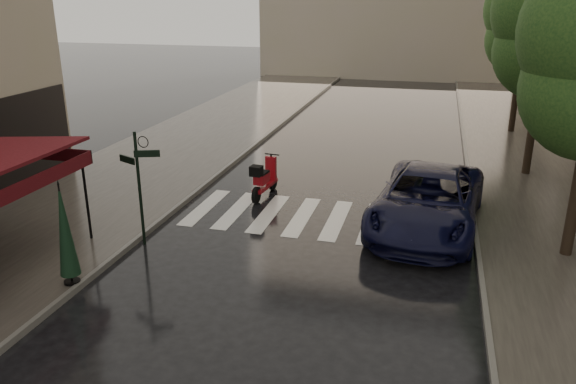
% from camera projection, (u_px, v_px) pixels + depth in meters
% --- Properties ---
extents(ground, '(120.00, 120.00, 0.00)m').
position_uv_depth(ground, '(127.00, 307.00, 12.10)').
color(ground, black).
rests_on(ground, ground).
extents(sidewalk_near, '(6.00, 60.00, 0.12)m').
position_uv_depth(sidewalk_near, '(177.00, 149.00, 24.10)').
color(sidewalk_near, '#38332D').
rests_on(sidewalk_near, ground).
extents(sidewalk_far, '(5.50, 60.00, 0.12)m').
position_uv_depth(sidewalk_far, '(547.00, 176.00, 20.55)').
color(sidewalk_far, '#38332D').
rests_on(sidewalk_far, ground).
extents(curb_near, '(0.12, 60.00, 0.16)m').
position_uv_depth(curb_near, '(245.00, 154.00, 23.36)').
color(curb_near, '#595651').
rests_on(curb_near, ground).
extents(curb_far, '(0.12, 60.00, 0.16)m').
position_uv_depth(curb_far, '(467.00, 170.00, 21.21)').
color(curb_far, '#595651').
rests_on(curb_far, ground).
extents(crosswalk, '(7.85, 3.20, 0.01)m').
position_uv_depth(crosswalk, '(319.00, 218.00, 16.85)').
color(crosswalk, silver).
rests_on(crosswalk, ground).
extents(signpost, '(1.17, 0.29, 3.10)m').
position_uv_depth(signpost, '(139.00, 180.00, 14.51)').
color(signpost, black).
rests_on(signpost, ground).
extents(tree_mid, '(3.80, 3.80, 8.34)m').
position_uv_depth(tree_mid, '(548.00, 18.00, 18.88)').
color(tree_mid, black).
rests_on(tree_mid, sidewalk_far).
extents(tree_far, '(3.80, 3.80, 8.16)m').
position_uv_depth(tree_far, '(527.00, 15.00, 25.25)').
color(tree_far, black).
rests_on(tree_far, sidewalk_far).
extents(scooter, '(0.60, 1.96, 1.29)m').
position_uv_depth(scooter, '(264.00, 180.00, 18.44)').
color(scooter, black).
rests_on(scooter, ground).
extents(parked_car, '(3.43, 6.33, 1.69)m').
position_uv_depth(parked_car, '(428.00, 200.00, 15.89)').
color(parked_car, black).
rests_on(parked_car, ground).
extents(parasol_back, '(0.45, 0.45, 2.42)m').
position_uv_depth(parasol_back, '(65.00, 230.00, 12.43)').
color(parasol_back, black).
rests_on(parasol_back, sidewalk_near).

